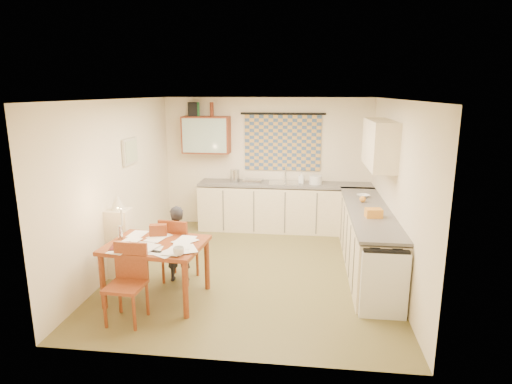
# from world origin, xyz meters

# --- Properties ---
(floor) EXTENTS (4.00, 4.50, 0.02)m
(floor) POSITION_xyz_m (0.00, 0.00, -0.01)
(floor) COLOR brown
(floor) RESTS_ON ground
(ceiling) EXTENTS (4.00, 4.50, 0.02)m
(ceiling) POSITION_xyz_m (0.00, 0.00, 2.51)
(ceiling) COLOR white
(ceiling) RESTS_ON floor
(wall_back) EXTENTS (4.00, 0.02, 2.50)m
(wall_back) POSITION_xyz_m (0.00, 2.26, 1.25)
(wall_back) COLOR #F6E6C3
(wall_back) RESTS_ON floor
(wall_front) EXTENTS (4.00, 0.02, 2.50)m
(wall_front) POSITION_xyz_m (0.00, -2.26, 1.25)
(wall_front) COLOR #F6E6C3
(wall_front) RESTS_ON floor
(wall_left) EXTENTS (0.02, 4.50, 2.50)m
(wall_left) POSITION_xyz_m (-2.01, 0.00, 1.25)
(wall_left) COLOR #F6E6C3
(wall_left) RESTS_ON floor
(wall_right) EXTENTS (0.02, 4.50, 2.50)m
(wall_right) POSITION_xyz_m (2.01, 0.00, 1.25)
(wall_right) COLOR #F6E6C3
(wall_right) RESTS_ON floor
(window_blind) EXTENTS (1.45, 0.03, 1.05)m
(window_blind) POSITION_xyz_m (0.30, 2.22, 1.65)
(window_blind) COLOR #385279
(window_blind) RESTS_ON wall_back
(curtain_rod) EXTENTS (1.60, 0.04, 0.04)m
(curtain_rod) POSITION_xyz_m (0.30, 2.20, 2.20)
(curtain_rod) COLOR black
(curtain_rod) RESTS_ON wall_back
(wall_cabinet) EXTENTS (0.90, 0.34, 0.70)m
(wall_cabinet) POSITION_xyz_m (-1.15, 2.08, 1.80)
(wall_cabinet) COLOR #612513
(wall_cabinet) RESTS_ON wall_back
(wall_cabinet_glass) EXTENTS (0.84, 0.02, 0.64)m
(wall_cabinet_glass) POSITION_xyz_m (-1.15, 1.91, 1.80)
(wall_cabinet_glass) COLOR #99B2A5
(wall_cabinet_glass) RESTS_ON wall_back
(upper_cabinet_right) EXTENTS (0.34, 1.30, 0.70)m
(upper_cabinet_right) POSITION_xyz_m (1.83, 0.55, 1.85)
(upper_cabinet_right) COLOR beige
(upper_cabinet_right) RESTS_ON wall_right
(framed_print) EXTENTS (0.04, 0.50, 0.40)m
(framed_print) POSITION_xyz_m (-1.97, 0.40, 1.70)
(framed_print) COLOR beige
(framed_print) RESTS_ON wall_left
(print_canvas) EXTENTS (0.01, 0.42, 0.32)m
(print_canvas) POSITION_xyz_m (-1.95, 0.40, 1.70)
(print_canvas) COLOR white
(print_canvas) RESTS_ON wall_left
(counter_back) EXTENTS (3.30, 0.62, 0.92)m
(counter_back) POSITION_xyz_m (0.39, 1.95, 0.45)
(counter_back) COLOR beige
(counter_back) RESTS_ON floor
(counter_right) EXTENTS (0.62, 2.95, 0.92)m
(counter_right) POSITION_xyz_m (1.70, 0.30, 0.45)
(counter_right) COLOR beige
(counter_right) RESTS_ON floor
(stove) EXTENTS (0.54, 0.54, 0.85)m
(stove) POSITION_xyz_m (1.70, -0.99, 0.42)
(stove) COLOR white
(stove) RESTS_ON floor
(sink) EXTENTS (0.58, 0.48, 0.10)m
(sink) POSITION_xyz_m (0.35, 1.95, 0.88)
(sink) COLOR silver
(sink) RESTS_ON counter_back
(tap) EXTENTS (0.03, 0.03, 0.28)m
(tap) POSITION_xyz_m (0.37, 2.13, 1.06)
(tap) COLOR silver
(tap) RESTS_ON counter_back
(dish_rack) EXTENTS (0.38, 0.34, 0.06)m
(dish_rack) POSITION_xyz_m (-0.24, 1.95, 0.95)
(dish_rack) COLOR silver
(dish_rack) RESTS_ON counter_back
(kettle) EXTENTS (0.20, 0.20, 0.24)m
(kettle) POSITION_xyz_m (-0.58, 1.95, 1.04)
(kettle) COLOR silver
(kettle) RESTS_ON counter_back
(mixing_bowl) EXTENTS (0.31, 0.31, 0.16)m
(mixing_bowl) POSITION_xyz_m (0.94, 1.95, 1.00)
(mixing_bowl) COLOR white
(mixing_bowl) RESTS_ON counter_back
(soap_bottle) EXTENTS (0.14, 0.14, 0.21)m
(soap_bottle) POSITION_xyz_m (0.68, 2.00, 1.03)
(soap_bottle) COLOR white
(soap_bottle) RESTS_ON counter_back
(bowl) EXTENTS (0.34, 0.34, 0.05)m
(bowl) POSITION_xyz_m (1.70, 1.00, 0.94)
(bowl) COLOR white
(bowl) RESTS_ON counter_right
(orange_bag) EXTENTS (0.24, 0.19, 0.12)m
(orange_bag) POSITION_xyz_m (1.70, -0.14, 0.98)
(orange_bag) COLOR orange
(orange_bag) RESTS_ON counter_right
(fruit_orange) EXTENTS (0.10, 0.10, 0.10)m
(fruit_orange) POSITION_xyz_m (1.65, 0.67, 0.97)
(fruit_orange) COLOR orange
(fruit_orange) RESTS_ON counter_right
(speaker) EXTENTS (0.22, 0.24, 0.26)m
(speaker) POSITION_xyz_m (-1.41, 2.08, 2.28)
(speaker) COLOR black
(speaker) RESTS_ON wall_cabinet
(bottle_green) EXTENTS (0.09, 0.09, 0.26)m
(bottle_green) POSITION_xyz_m (-1.30, 2.08, 2.28)
(bottle_green) COLOR #195926
(bottle_green) RESTS_ON wall_cabinet
(bottle_brown) EXTENTS (0.08, 0.08, 0.26)m
(bottle_brown) POSITION_xyz_m (-1.03, 2.08, 2.28)
(bottle_brown) COLOR #612513
(bottle_brown) RESTS_ON wall_cabinet
(dining_table) EXTENTS (1.27, 1.01, 0.75)m
(dining_table) POSITION_xyz_m (-1.09, -1.05, 0.38)
(dining_table) COLOR maroon
(dining_table) RESTS_ON floor
(chair_far) EXTENTS (0.47, 0.47, 0.92)m
(chair_far) POSITION_xyz_m (-0.97, -0.48, 0.29)
(chair_far) COLOR maroon
(chair_far) RESTS_ON floor
(chair_near) EXTENTS (0.43, 0.43, 0.90)m
(chair_near) POSITION_xyz_m (-1.25, -1.62, 0.28)
(chair_near) COLOR maroon
(chair_near) RESTS_ON floor
(person) EXTENTS (0.43, 0.31, 1.09)m
(person) POSITION_xyz_m (-0.98, -0.50, 0.55)
(person) COLOR black
(person) RESTS_ON floor
(shelf_stand) EXTENTS (0.32, 0.30, 0.99)m
(shelf_stand) POSITION_xyz_m (-1.84, -0.44, 0.50)
(shelf_stand) COLOR beige
(shelf_stand) RESTS_ON floor
(lampshade) EXTENTS (0.20, 0.20, 0.22)m
(lampshade) POSITION_xyz_m (-1.84, -0.44, 1.10)
(lampshade) COLOR beige
(lampshade) RESTS_ON shelf_stand
(letter_rack) EXTENTS (0.24, 0.15, 0.16)m
(letter_rack) POSITION_xyz_m (-1.14, -0.79, 0.83)
(letter_rack) COLOR maroon
(letter_rack) RESTS_ON dining_table
(mug) EXTENTS (0.21, 0.21, 0.10)m
(mug) POSITION_xyz_m (-0.68, -1.42, 0.80)
(mug) COLOR white
(mug) RESTS_ON dining_table
(magazine) EXTENTS (0.33, 0.37, 0.03)m
(magazine) POSITION_xyz_m (-1.57, -1.27, 0.76)
(magazine) COLOR maroon
(magazine) RESTS_ON dining_table
(book) EXTENTS (0.21, 0.27, 0.02)m
(book) POSITION_xyz_m (-1.52, -1.09, 0.76)
(book) COLOR orange
(book) RESTS_ON dining_table
(orange_box) EXTENTS (0.13, 0.10, 0.04)m
(orange_box) POSITION_xyz_m (-1.43, -1.32, 0.77)
(orange_box) COLOR orange
(orange_box) RESTS_ON dining_table
(eyeglasses) EXTENTS (0.14, 0.08, 0.02)m
(eyeglasses) POSITION_xyz_m (-0.97, -1.35, 0.76)
(eyeglasses) COLOR black
(eyeglasses) RESTS_ON dining_table
(candle_holder) EXTENTS (0.08, 0.08, 0.18)m
(candle_holder) POSITION_xyz_m (-1.59, -0.95, 0.84)
(candle_holder) COLOR silver
(candle_holder) RESTS_ON dining_table
(candle) EXTENTS (0.03, 0.03, 0.22)m
(candle) POSITION_xyz_m (-1.57, -0.93, 1.04)
(candle) COLOR white
(candle) RESTS_ON dining_table
(candle_flame) EXTENTS (0.02, 0.02, 0.02)m
(candle_flame) POSITION_xyz_m (-1.60, -0.95, 1.16)
(candle_flame) COLOR #FFCC66
(candle_flame) RESTS_ON dining_table
(papers) EXTENTS (1.09, 0.95, 0.02)m
(papers) POSITION_xyz_m (-1.03, -1.11, 0.76)
(papers) COLOR white
(papers) RESTS_ON dining_table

